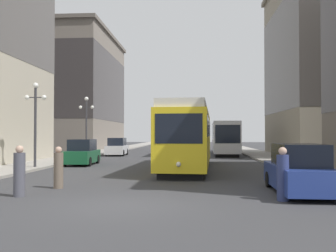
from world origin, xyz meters
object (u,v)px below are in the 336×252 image
at_px(pedestrian_crossing_near, 19,173).
at_px(lamp_post_left_near, 35,111).
at_px(parked_car_left_near, 117,147).
at_px(parked_car_left_mid, 82,153).
at_px(pedestrian_on_sidewalk, 58,169).
at_px(transit_bus, 225,137).
at_px(pedestrian_crossing_far, 283,176).
at_px(lamp_post_left_far, 86,117).
at_px(parked_car_right_far, 299,170).
at_px(streetcar, 188,136).

distance_m(pedestrian_crossing_near, lamp_post_left_near, 11.39).
distance_m(parked_car_left_near, parked_car_left_mid, 12.36).
height_order(parked_car_left_near, lamp_post_left_near, lamp_post_left_near).
bearing_deg(pedestrian_on_sidewalk, parked_car_left_near, 174.75).
bearing_deg(transit_bus, parked_car_left_mid, -125.93).
relative_size(parked_car_left_near, pedestrian_crossing_near, 2.55).
relative_size(pedestrian_crossing_far, lamp_post_left_far, 0.32).
bearing_deg(lamp_post_left_far, pedestrian_crossing_far, -59.62).
relative_size(parked_car_left_near, pedestrian_on_sidewalk, 2.70).
bearing_deg(pedestrian_crossing_near, lamp_post_left_near, 58.40).
distance_m(parked_car_left_near, lamp_post_left_near, 16.38).
xyz_separation_m(parked_car_right_far, lamp_post_left_near, (-13.80, 8.88, 2.79)).
bearing_deg(lamp_post_left_far, parked_car_right_far, -55.66).
relative_size(pedestrian_crossing_near, pedestrian_crossing_far, 1.02).
xyz_separation_m(parked_car_left_mid, pedestrian_on_sidewalk, (2.60, -11.93, -0.06)).
height_order(parked_car_left_mid, lamp_post_left_near, lamp_post_left_near).
distance_m(parked_car_left_mid, lamp_post_left_far, 8.41).
height_order(lamp_post_left_near, lamp_post_left_far, lamp_post_left_far).
height_order(streetcar, lamp_post_left_far, lamp_post_left_far).
height_order(parked_car_right_far, lamp_post_left_far, lamp_post_left_far).
bearing_deg(transit_bus, parked_car_left_near, -167.16).
bearing_deg(lamp_post_left_far, parked_car_left_mid, -76.07).
bearing_deg(lamp_post_left_far, parked_car_left_near, 68.04).
bearing_deg(streetcar, lamp_post_left_far, 135.55).
relative_size(transit_bus, pedestrian_on_sidewalk, 6.97).
height_order(parked_car_left_near, pedestrian_on_sidewalk, parked_car_left_near).
distance_m(parked_car_right_far, lamp_post_left_far, 24.65).
xyz_separation_m(parked_car_left_mid, lamp_post_left_near, (-1.90, -3.67, 2.79)).
xyz_separation_m(transit_bus, lamp_post_left_near, (-13.17, -18.23, 1.68)).
bearing_deg(parked_car_left_near, lamp_post_left_far, -114.01).
xyz_separation_m(transit_bus, parked_car_right_far, (0.64, -27.11, -1.10)).
bearing_deg(pedestrian_crossing_far, pedestrian_crossing_near, -93.37).
relative_size(streetcar, transit_bus, 1.16).
bearing_deg(pedestrian_crossing_far, parked_car_left_near, -159.47).
height_order(pedestrian_on_sidewalk, lamp_post_left_near, lamp_post_left_near).
bearing_deg(parked_car_left_near, transit_bus, 8.99).
xyz_separation_m(streetcar, parked_car_left_mid, (-7.65, 2.67, -1.26)).
xyz_separation_m(streetcar, parked_car_right_far, (4.26, -9.89, -1.26)).
bearing_deg(streetcar, parked_car_left_near, 119.76).
relative_size(parked_car_right_far, pedestrian_crossing_near, 2.80).
xyz_separation_m(streetcar, transit_bus, (3.62, 17.23, -0.15)).
distance_m(pedestrian_on_sidewalk, lamp_post_left_far, 20.31).
distance_m(parked_car_left_near, pedestrian_crossing_far, 28.78).
relative_size(transit_bus, lamp_post_left_near, 2.22).
distance_m(parked_car_left_mid, lamp_post_left_near, 4.98).
distance_m(transit_bus, parked_car_right_far, 27.14).
distance_m(streetcar, pedestrian_crossing_far, 12.12).
xyz_separation_m(parked_car_left_near, pedestrian_crossing_near, (1.96, -26.38, -0.01)).
bearing_deg(parked_car_left_mid, lamp_post_left_near, -119.95).
distance_m(parked_car_left_mid, pedestrian_crossing_far, 17.98).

